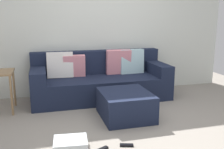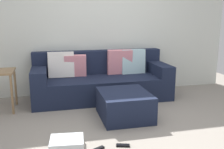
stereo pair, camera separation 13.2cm
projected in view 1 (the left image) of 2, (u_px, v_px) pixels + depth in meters
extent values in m
plane|color=gray|center=(136.00, 130.00, 3.46)|extent=(6.69, 6.69, 0.00)
cube|color=silver|center=(102.00, 30.00, 5.06)|extent=(5.15, 0.10, 2.43)
cube|color=#192138|center=(101.00, 88.00, 4.76)|extent=(2.46, 0.93, 0.41)
cube|color=#192138|center=(97.00, 62.00, 5.00)|extent=(2.46, 0.21, 0.44)
cube|color=#192138|center=(38.00, 75.00, 4.41)|extent=(0.26, 0.93, 0.21)
cube|color=#192138|center=(157.00, 68.00, 4.97)|extent=(0.26, 0.93, 0.21)
cube|color=white|center=(60.00, 65.00, 4.65)|extent=(0.47, 0.20, 0.47)
cube|color=pink|center=(74.00, 66.00, 4.72)|extent=(0.40, 0.18, 0.40)
cube|color=silver|center=(132.00, 61.00, 5.00)|extent=(0.47, 0.17, 0.47)
cube|color=pink|center=(118.00, 62.00, 4.93)|extent=(0.47, 0.19, 0.47)
cube|color=#192138|center=(125.00, 105.00, 3.88)|extent=(0.72, 0.82, 0.39)
cube|color=silver|center=(71.00, 144.00, 2.96)|extent=(0.41, 0.35, 0.12)
cylinder|color=olive|center=(12.00, 96.00, 3.93)|extent=(0.04, 0.04, 0.62)
cylinder|color=olive|center=(14.00, 88.00, 4.36)|extent=(0.04, 0.04, 0.62)
cube|color=black|center=(127.00, 145.00, 3.04)|extent=(0.17, 0.10, 0.02)
cube|color=black|center=(102.00, 149.00, 2.95)|extent=(0.17, 0.12, 0.02)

